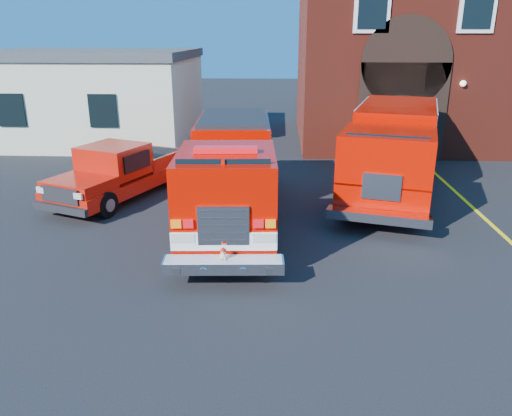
{
  "coord_description": "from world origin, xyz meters",
  "views": [
    {
      "loc": [
        0.54,
        -11.96,
        5.06
      ],
      "look_at": [
        0.0,
        -1.2,
        1.3
      ],
      "focal_mm": 35.0,
      "sensor_mm": 36.0,
      "label": 1
    }
  ],
  "objects_px": {
    "fire_engine": "(231,171)",
    "pickup_truck": "(121,172)",
    "secondary_truck": "(393,147)",
    "fire_station": "(455,52)",
    "side_building": "(91,95)"
  },
  "relations": [
    {
      "from": "side_building",
      "to": "fire_engine",
      "type": "xyz_separation_m",
      "value": [
        8.15,
        -11.29,
        -0.83
      ]
    },
    {
      "from": "secondary_truck",
      "to": "pickup_truck",
      "type": "bearing_deg",
      "value": -172.72
    },
    {
      "from": "fire_station",
      "to": "pickup_truck",
      "type": "distance_m",
      "value": 17.56
    },
    {
      "from": "side_building",
      "to": "fire_engine",
      "type": "distance_m",
      "value": 13.94
    },
    {
      "from": "fire_station",
      "to": "fire_engine",
      "type": "bearing_deg",
      "value": -128.73
    },
    {
      "from": "fire_engine",
      "to": "pickup_truck",
      "type": "bearing_deg",
      "value": 155.45
    },
    {
      "from": "side_building",
      "to": "pickup_truck",
      "type": "bearing_deg",
      "value": -65.44
    },
    {
      "from": "fire_engine",
      "to": "pickup_truck",
      "type": "xyz_separation_m",
      "value": [
        -3.78,
        1.73,
        -0.53
      ]
    },
    {
      "from": "pickup_truck",
      "to": "secondary_truck",
      "type": "distance_m",
      "value": 9.01
    },
    {
      "from": "side_building",
      "to": "secondary_truck",
      "type": "distance_m",
      "value": 15.74
    },
    {
      "from": "side_building",
      "to": "fire_station",
      "type": "bearing_deg",
      "value": 3.14
    },
    {
      "from": "fire_station",
      "to": "secondary_truck",
      "type": "distance_m",
      "value": 10.88
    },
    {
      "from": "secondary_truck",
      "to": "fire_station",
      "type": "bearing_deg",
      "value": 63.42
    },
    {
      "from": "fire_engine",
      "to": "secondary_truck",
      "type": "height_order",
      "value": "secondary_truck"
    },
    {
      "from": "secondary_truck",
      "to": "fire_engine",
      "type": "bearing_deg",
      "value": -150.84
    }
  ]
}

